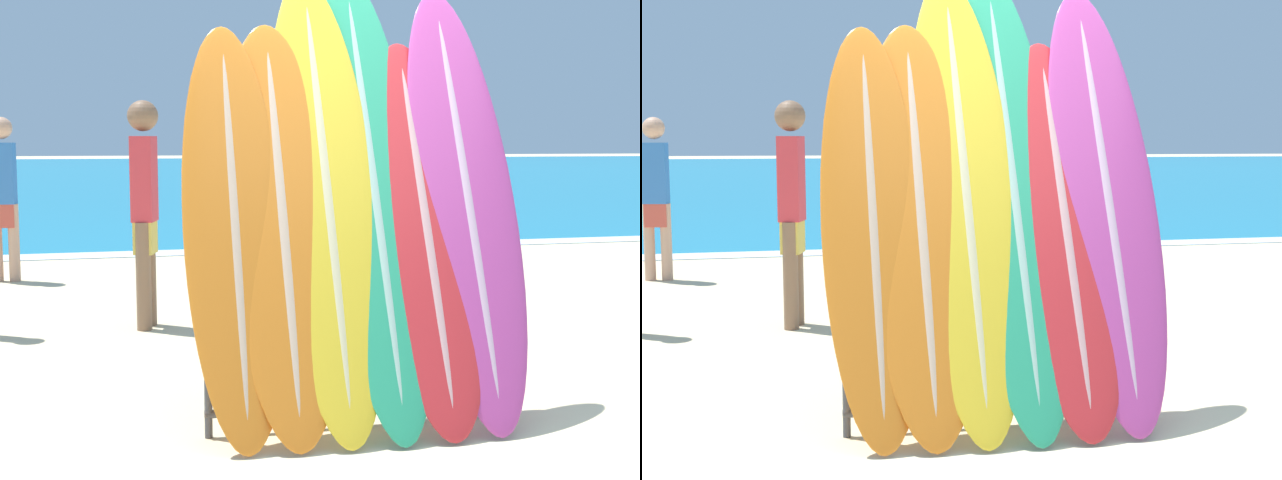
% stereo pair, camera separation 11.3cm
% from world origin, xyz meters
% --- Properties ---
extents(ground_plane, '(160.00, 160.00, 0.00)m').
position_xyz_m(ground_plane, '(0.00, 0.00, 0.00)').
color(ground_plane, beige).
extents(ocean_water, '(120.00, 60.00, 0.01)m').
position_xyz_m(ocean_water, '(0.00, 36.95, 0.00)').
color(ocean_water, teal).
rests_on(ocean_water, ground_plane).
extents(surfboard_rack, '(1.59, 0.04, 0.87)m').
position_xyz_m(surfboard_rack, '(-0.29, 0.32, 0.47)').
color(surfboard_rack, '#47474C').
rests_on(surfboard_rack, ground_plane).
extents(surfboard_slot_0, '(0.51, 0.85, 2.08)m').
position_xyz_m(surfboard_slot_0, '(-0.92, 0.36, 1.04)').
color(surfboard_slot_0, orange).
rests_on(surfboard_slot_0, ground_plane).
extents(surfboard_slot_1, '(0.57, 0.94, 2.11)m').
position_xyz_m(surfboard_slot_1, '(-0.68, 0.37, 1.05)').
color(surfboard_slot_1, orange).
rests_on(surfboard_slot_1, ground_plane).
extents(surfboard_slot_2, '(0.55, 1.11, 2.39)m').
position_xyz_m(surfboard_slot_2, '(-0.43, 0.43, 1.20)').
color(surfboard_slot_2, yellow).
rests_on(surfboard_slot_2, ground_plane).
extents(surfboard_slot_3, '(0.54, 1.19, 2.44)m').
position_xyz_m(surfboard_slot_3, '(-0.17, 0.46, 1.22)').
color(surfboard_slot_3, '#289E70').
rests_on(surfboard_slot_3, ground_plane).
extents(surfboard_slot_4, '(0.56, 1.00, 2.03)m').
position_xyz_m(surfboard_slot_4, '(0.09, 0.36, 1.02)').
color(surfboard_slot_4, red).
rests_on(surfboard_slot_4, ground_plane).
extents(surfboard_slot_5, '(0.56, 1.10, 2.34)m').
position_xyz_m(surfboard_slot_5, '(0.34, 0.42, 1.17)').
color(surfboard_slot_5, '#B23D8E').
rests_on(surfboard_slot_5, ground_plane).
extents(person_near_water, '(0.24, 0.30, 1.78)m').
position_xyz_m(person_near_water, '(-1.21, 3.06, 0.97)').
color(person_near_water, '#846047').
rests_on(person_near_water, ground_plane).
extents(person_far_left, '(0.29, 0.23, 1.72)m').
position_xyz_m(person_far_left, '(-2.51, 5.78, 0.94)').
color(person_far_left, tan).
rests_on(person_far_left, ground_plane).
extents(person_far_right, '(0.30, 0.24, 1.79)m').
position_xyz_m(person_far_right, '(1.66, 5.64, 0.98)').
color(person_far_right, '#846047').
rests_on(person_far_right, ground_plane).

